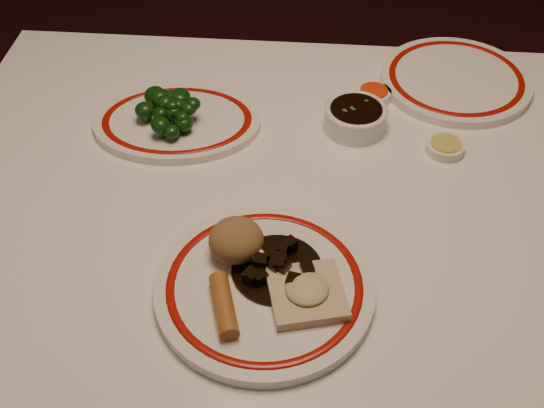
{
  "coord_description": "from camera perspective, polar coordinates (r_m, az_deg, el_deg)",
  "views": [
    {
      "loc": [
        0.02,
        -0.76,
        1.48
      ],
      "look_at": [
        -0.04,
        -0.07,
        0.8
      ],
      "focal_mm": 45.0,
      "sensor_mm": 36.0,
      "label": 1
    }
  ],
  "objects": [
    {
      "name": "dining_table",
      "position": [
        1.12,
        2.27,
        -2.89
      ],
      "size": [
        1.2,
        0.9,
        0.75
      ],
      "color": "white",
      "rests_on": "ground"
    },
    {
      "name": "main_plate",
      "position": [
        0.92,
        -0.62,
        -7.0
      ],
      "size": [
        0.31,
        0.31,
        0.02
      ],
      "color": "white",
      "rests_on": "dining_table"
    },
    {
      "name": "rice_mound",
      "position": [
        0.93,
        -3.01,
        -3.04
      ],
      "size": [
        0.08,
        0.08,
        0.05
      ],
      "primitive_type": "ellipsoid",
      "color": "olive",
      "rests_on": "main_plate"
    },
    {
      "name": "spring_roll",
      "position": [
        0.88,
        -4.05,
        -8.45
      ],
      "size": [
        0.05,
        0.1,
        0.03
      ],
      "primitive_type": "cylinder",
      "rotation": [
        1.57,
        0.0,
        0.29
      ],
      "color": "#A86329",
      "rests_on": "main_plate"
    },
    {
      "name": "fried_wonton",
      "position": [
        0.89,
        2.93,
        -7.4
      ],
      "size": [
        0.12,
        0.12,
        0.03
      ],
      "color": "#C6B28C",
      "rests_on": "main_plate"
    },
    {
      "name": "stirfry_heap",
      "position": [
        0.92,
        0.36,
        -5.21
      ],
      "size": [
        0.12,
        0.12,
        0.03
      ],
      "color": "black",
      "rests_on": "main_plate"
    },
    {
      "name": "broccoli_plate",
      "position": [
        1.19,
        -7.93,
        6.8
      ],
      "size": [
        0.3,
        0.27,
        0.02
      ],
      "color": "white",
      "rests_on": "dining_table"
    },
    {
      "name": "broccoli_pile",
      "position": [
        1.18,
        -8.49,
        8.1
      ],
      "size": [
        0.11,
        0.12,
        0.05
      ],
      "color": "#23471C",
      "rests_on": "broccoli_plate"
    },
    {
      "name": "soy_bowl",
      "position": [
        1.18,
        6.99,
        7.11
      ],
      "size": [
        0.11,
        0.11,
        0.04
      ],
      "color": "white",
      "rests_on": "dining_table"
    },
    {
      "name": "sweet_sour_dish",
      "position": [
        1.26,
        8.49,
        9.07
      ],
      "size": [
        0.06,
        0.06,
        0.02
      ],
      "color": "white",
      "rests_on": "dining_table"
    },
    {
      "name": "mustard_dish",
      "position": [
        1.17,
        14.28,
        4.65
      ],
      "size": [
        0.06,
        0.06,
        0.02
      ],
      "color": "white",
      "rests_on": "dining_table"
    },
    {
      "name": "far_plate",
      "position": [
        1.33,
        15.1,
        10.01
      ],
      "size": [
        0.34,
        0.34,
        0.02
      ],
      "color": "white",
      "rests_on": "dining_table"
    }
  ]
}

